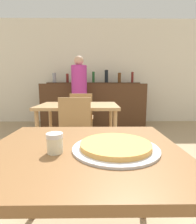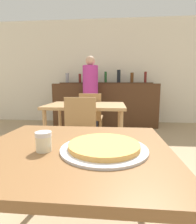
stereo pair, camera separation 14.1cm
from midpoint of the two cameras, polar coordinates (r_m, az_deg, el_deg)
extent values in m
cube|color=silver|center=(5.00, 3.53, 12.86)|extent=(8.00, 0.05, 2.80)
cube|color=brown|center=(0.95, -3.63, -12.38)|extent=(1.01, 0.89, 0.04)
cylinder|color=brown|center=(1.55, -18.46, -18.70)|extent=(0.05, 0.05, 0.69)
cylinder|color=brown|center=(1.47, 17.50, -20.23)|extent=(0.05, 0.05, 0.69)
cube|color=#A87F51|center=(2.53, -2.37, 2.08)|extent=(1.12, 0.77, 0.04)
cylinder|color=#A87F51|center=(2.42, -15.21, -7.91)|extent=(0.05, 0.05, 0.73)
cylinder|color=#A87F51|center=(2.28, 9.25, -8.73)|extent=(0.05, 0.05, 0.73)
cylinder|color=#A87F51|center=(3.02, -10.97, -4.42)|extent=(0.05, 0.05, 0.73)
cylinder|color=#A87F51|center=(2.91, 8.32, -4.85)|extent=(0.05, 0.05, 0.73)
cube|color=#4C2D19|center=(4.52, 3.25, 2.37)|extent=(2.60, 0.56, 1.08)
cube|color=#4C2D19|center=(4.63, 3.37, 9.41)|extent=(2.39, 0.24, 0.03)
cylinder|color=#9999A3|center=(4.77, -9.15, 10.95)|extent=(0.09, 0.09, 0.24)
cylinder|color=maroon|center=(4.70, -5.06, 10.95)|extent=(0.07, 0.07, 0.23)
cylinder|color=#5B3314|center=(4.65, -0.87, 11.07)|extent=(0.09, 0.09, 0.24)
cylinder|color=#1E5123|center=(4.63, 3.39, 11.30)|extent=(0.07, 0.07, 0.28)
cylinder|color=black|center=(4.63, 7.67, 11.51)|extent=(0.09, 0.09, 0.32)
cylinder|color=#5B3314|center=(4.66, 11.90, 10.95)|extent=(0.08, 0.08, 0.25)
cylinder|color=maroon|center=(4.71, 16.07, 10.91)|extent=(0.06, 0.06, 0.27)
cube|color=olive|center=(1.98, -4.69, -8.72)|extent=(0.40, 0.40, 0.04)
cube|color=olive|center=(2.10, -3.94, -1.10)|extent=(0.38, 0.04, 0.43)
cylinder|color=olive|center=(1.95, -10.63, -16.63)|extent=(0.03, 0.03, 0.44)
cylinder|color=olive|center=(1.89, -0.17, -17.29)|extent=(0.03, 0.03, 0.44)
cylinder|color=olive|center=(2.25, -8.25, -12.98)|extent=(0.03, 0.03, 0.44)
cylinder|color=olive|center=(2.20, 0.64, -13.39)|extent=(0.03, 0.03, 0.44)
cube|color=olive|center=(3.20, -0.89, -1.87)|extent=(0.40, 0.40, 0.04)
cube|color=olive|center=(2.99, -1.25, 1.90)|extent=(0.38, 0.04, 0.43)
cylinder|color=olive|center=(3.41, 2.27, -5.28)|extent=(0.03, 0.03, 0.44)
cylinder|color=olive|center=(3.44, -3.41, -5.16)|extent=(0.03, 0.03, 0.44)
cylinder|color=olive|center=(3.08, 1.97, -6.83)|extent=(0.03, 0.03, 0.44)
cylinder|color=olive|center=(3.11, -4.33, -6.67)|extent=(0.03, 0.03, 0.44)
cylinder|color=silver|center=(0.89, 6.59, -11.92)|extent=(0.43, 0.43, 0.01)
cylinder|color=gold|center=(0.89, 6.61, -10.84)|extent=(0.36, 0.36, 0.02)
cylinder|color=beige|center=(0.89, -12.97, -10.08)|extent=(0.08, 0.08, 0.08)
cylinder|color=silver|center=(0.87, -13.08, -7.09)|extent=(0.08, 0.08, 0.02)
cube|color=#2D2D38|center=(3.98, -1.42, -0.53)|extent=(0.32, 0.18, 0.80)
cylinder|color=#B2338C|center=(3.93, -1.46, 10.07)|extent=(0.34, 0.34, 0.67)
sphere|color=tan|center=(3.96, -1.48, 16.39)|extent=(0.21, 0.21, 0.21)
camera|label=1|loc=(0.07, -87.20, 0.44)|focal=28.00mm
camera|label=2|loc=(0.07, 92.80, -0.44)|focal=28.00mm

